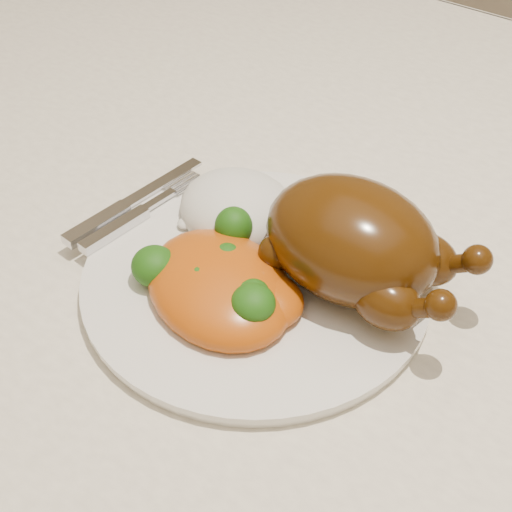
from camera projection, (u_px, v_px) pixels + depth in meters
The scene contains 7 objects.
dining_table at pixel (412, 340), 0.68m from camera, with size 1.60×0.90×0.76m.
tablecloth at pixel (424, 286), 0.63m from camera, with size 1.73×1.03×0.18m.
dinner_plate at pixel (256, 279), 0.59m from camera, with size 0.28×0.28×0.01m, color white.
roast_chicken at pixel (356, 242), 0.55m from camera, with size 0.17×0.11×0.09m.
rice_mound at pixel (237, 209), 0.63m from camera, with size 0.11×0.10×0.06m.
mac_and_cheese at pixel (222, 284), 0.56m from camera, with size 0.17×0.15×0.06m.
cutlery at pixel (125, 214), 0.64m from camera, with size 0.04×0.16×0.01m.
Camera 1 is at (0.16, -0.45, 1.19)m, focal length 50.00 mm.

